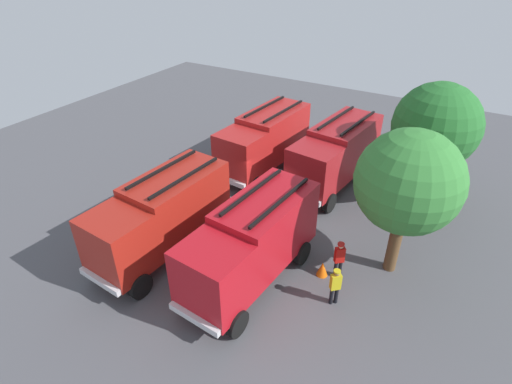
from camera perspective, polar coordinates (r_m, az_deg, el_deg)
The scene contains 11 objects.
ground_plane at distance 22.29m, azimuth -0.00°, elevation -3.05°, with size 46.26×46.26×0.00m, color #4C4C51.
fire_truck_0 at distance 25.50m, azimuth 1.16°, elevation 7.36°, with size 7.39×3.27×3.88m.
fire_truck_1 at distance 19.00m, azimuth -13.07°, elevation -3.05°, with size 7.36×3.19×3.88m.
fire_truck_2 at distance 24.28m, azimuth 11.04°, elevation 5.40°, with size 7.45×3.48×3.88m.
fire_truck_3 at distance 16.97m, azimuth -0.61°, elevation -6.91°, with size 7.38×3.24×3.88m.
firefighter_0 at distance 17.06m, azimuth 11.00°, elevation -12.61°, with size 0.46×0.47×1.77m.
firefighter_1 at distance 18.23m, azimuth 11.53°, elevation -8.99°, with size 0.46×0.48×1.84m.
tree_0 at distance 23.99m, azimuth 23.05°, elevation 7.33°, with size 3.63×3.63×5.63m.
tree_1 at distance 22.94m, azimuth 23.82°, elevation 8.37°, with size 4.43×4.43×6.87m.
tree_2 at distance 17.33m, azimuth 20.50°, elevation 1.24°, with size 4.34×4.34×6.73m.
traffic_cone_0 at distance 18.61m, azimuth 9.25°, elevation -10.52°, with size 0.50×0.50×0.72m, color #F2600C.
Camera 1 is at (15.74, 9.15, 12.86)m, focal length 28.67 mm.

